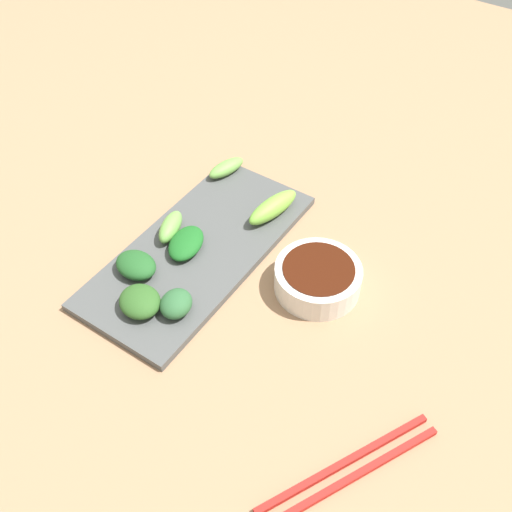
% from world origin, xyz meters
% --- Properties ---
extents(tabletop, '(2.10, 2.10, 0.02)m').
position_xyz_m(tabletop, '(0.00, 0.00, 0.01)').
color(tabletop, '#9A7352').
rests_on(tabletop, ground).
extents(sauce_bowl, '(0.12, 0.12, 0.04)m').
position_xyz_m(sauce_bowl, '(-0.12, -0.04, 0.04)').
color(sauce_bowl, silver).
rests_on(sauce_bowl, tabletop).
extents(serving_plate, '(0.18, 0.38, 0.01)m').
position_xyz_m(serving_plate, '(0.06, 0.00, 0.03)').
color(serving_plate, '#4A4C4C').
rests_on(serving_plate, tabletop).
extents(broccoli_stalk_0, '(0.05, 0.07, 0.03)m').
position_xyz_m(broccoli_stalk_0, '(0.12, -0.00, 0.05)').
color(broccoli_stalk_0, '#6BA548').
rests_on(broccoli_stalk_0, serving_plate).
extents(broccoli_leafy_1, '(0.05, 0.06, 0.03)m').
position_xyz_m(broccoli_leafy_1, '(0.02, 0.11, 0.05)').
color(broccoli_leafy_1, '#2C5D33').
rests_on(broccoli_leafy_1, serving_plate).
extents(broccoli_leafy_2, '(0.08, 0.07, 0.03)m').
position_xyz_m(broccoli_leafy_2, '(0.06, 0.13, 0.05)').
color(broccoli_leafy_2, '#2D5822').
rests_on(broccoli_leafy_2, serving_plate).
extents(broccoli_stalk_3, '(0.04, 0.07, 0.02)m').
position_xyz_m(broccoli_stalk_3, '(0.13, -0.16, 0.04)').
color(broccoli_stalk_3, '#6CA447').
rests_on(broccoli_stalk_3, serving_plate).
extents(broccoli_leafy_4, '(0.07, 0.05, 0.03)m').
position_xyz_m(broccoli_leafy_4, '(0.11, 0.09, 0.05)').
color(broccoli_leafy_4, '#205423').
rests_on(broccoli_leafy_4, serving_plate).
extents(broccoli_leafy_5, '(0.06, 0.08, 0.02)m').
position_xyz_m(broccoli_leafy_5, '(0.08, 0.01, 0.04)').
color(broccoli_leafy_5, '#1A5E1F').
rests_on(broccoli_leafy_5, serving_plate).
extents(broccoli_stalk_6, '(0.05, 0.10, 0.03)m').
position_xyz_m(broccoli_stalk_6, '(0.01, -0.12, 0.05)').
color(broccoli_stalk_6, '#76B63D').
rests_on(broccoli_stalk_6, serving_plate).
extents(chopsticks, '(0.13, 0.22, 0.01)m').
position_xyz_m(chopsticks, '(-0.28, 0.17, 0.02)').
color(chopsticks, red).
rests_on(chopsticks, tabletop).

